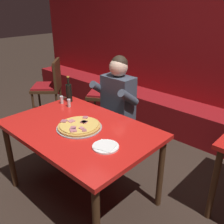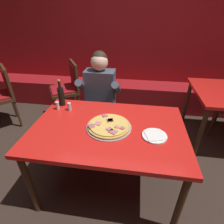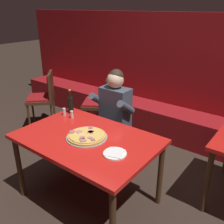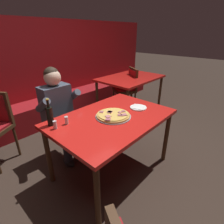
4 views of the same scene
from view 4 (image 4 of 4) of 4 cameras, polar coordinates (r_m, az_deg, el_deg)
ground_plane at (r=2.45m, az=0.05°, el=-18.01°), size 24.00×24.00×0.00m
booth_wall_panel at (r=3.71m, az=-26.22°, el=11.19°), size 6.80×0.16×1.90m
booth_bench at (r=3.64m, az=-22.13°, el=-0.37°), size 6.46×0.48×0.46m
main_dining_table at (r=2.04m, az=0.05°, el=-3.52°), size 1.39×0.94×0.78m
pizza at (r=2.00m, az=0.40°, el=-1.07°), size 0.41×0.41×0.05m
plate_white_paper at (r=2.26m, az=8.59°, el=1.48°), size 0.21×0.21×0.02m
beer_bottle at (r=1.90m, az=-19.64°, el=-1.09°), size 0.07×0.07×0.29m
shaker_black_pepper at (r=1.84m, az=-18.09°, el=-4.12°), size 0.04×0.04×0.09m
shaker_oregano at (r=1.90m, az=-14.62°, el=-2.77°), size 0.04×0.04×0.09m
diner_seated_blue_shirt at (r=2.41m, az=-16.48°, el=0.22°), size 0.53×0.53×1.27m
dining_chair_near_right at (r=3.97m, az=5.10°, el=8.45°), size 0.60×0.60×0.94m
background_dining_table at (r=3.87m, az=6.08°, el=10.13°), size 1.37×0.93×0.78m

